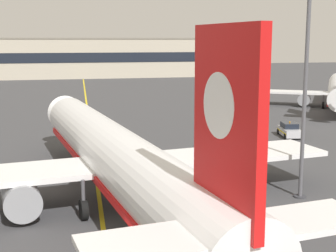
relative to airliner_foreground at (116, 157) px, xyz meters
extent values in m
cube|color=yellow|center=(-0.17, 19.95, -3.37)|extent=(8.70, 179.82, 0.01)
cylinder|color=white|center=(-0.02, 0.15, 0.13)|extent=(8.74, 36.18, 3.80)
cone|color=white|center=(-2.69, 19.26, 0.13)|extent=(3.93, 3.07, 3.61)
cube|color=red|center=(-0.02, 0.15, -0.91)|extent=(8.27, 33.32, 0.44)
cube|color=black|center=(-2.43, 17.38, 0.80)|extent=(2.97, 1.48, 0.60)
cube|color=white|center=(-0.10, 0.74, -0.72)|extent=(32.36, 9.18, 0.36)
cylinder|color=gray|center=(-6.11, -1.11, -1.94)|extent=(2.78, 3.88, 2.30)
cylinder|color=black|center=(-6.36, 0.72, -1.94)|extent=(1.96, 0.45, 1.95)
cylinder|color=gray|center=(6.18, 0.61, -1.94)|extent=(2.78, 3.88, 2.30)
cylinder|color=black|center=(5.92, 2.44, -1.94)|extent=(1.96, 0.45, 1.95)
cube|color=red|center=(2.16, -15.50, 4.68)|extent=(1.06, 4.81, 7.20)
cylinder|color=white|center=(2.12, -15.21, 5.40)|extent=(0.77, 2.44, 2.40)
cube|color=white|center=(2.25, -16.10, 0.99)|extent=(11.28, 4.29, 0.24)
cylinder|color=#4C4C51|center=(-2.02, 14.51, -1.89)|extent=(0.24, 0.24, 1.60)
cylinder|color=black|center=(-2.02, 14.51, -2.92)|extent=(0.52, 0.95, 0.90)
cylinder|color=#4C4C51|center=(-2.32, -2.19, -1.59)|extent=(0.24, 0.24, 1.60)
cylinder|color=black|center=(-2.32, -2.19, -2.72)|extent=(0.58, 1.34, 1.30)
cylinder|color=#4C4C51|center=(2.83, -1.48, -1.59)|extent=(0.24, 0.24, 1.60)
cylinder|color=black|center=(2.83, -1.48, -2.72)|extent=(0.58, 1.34, 1.30)
cylinder|color=gray|center=(36.90, 42.88, -2.13)|extent=(3.33, 3.70, 1.99)
cylinder|color=black|center=(37.73, 44.25, -2.13)|extent=(1.53, 1.02, 1.69)
cylinder|color=#4C4C51|center=(38.84, 40.07, -1.83)|extent=(0.21, 0.21, 1.39)
cylinder|color=black|center=(38.84, 40.07, -2.81)|extent=(0.88, 1.14, 1.13)
cylinder|color=#515156|center=(13.00, -1.12, 3.89)|extent=(0.28, 0.28, 14.51)
cylinder|color=#333338|center=(13.00, -1.12, -3.32)|extent=(0.90, 0.90, 0.10)
cube|color=#B7B7BC|center=(22.48, 19.46, -2.75)|extent=(2.57, 4.47, 0.84)
cube|color=black|center=(22.50, 19.56, -2.03)|extent=(2.00, 2.57, 0.60)
cylinder|color=orange|center=(22.48, 19.46, -1.65)|extent=(0.14, 0.14, 0.14)
cube|color=yellow|center=(22.48, 19.46, -2.75)|extent=(2.57, 4.27, 0.14)
cylinder|color=black|center=(21.92, 21.15, -3.05)|extent=(0.34, 0.67, 0.64)
cylinder|color=black|center=(23.64, 20.81, -3.05)|extent=(0.34, 0.67, 0.64)
cylinder|color=black|center=(21.32, 18.11, -3.05)|extent=(0.34, 0.67, 0.64)
cylinder|color=black|center=(23.05, 17.77, -3.05)|extent=(0.34, 0.67, 0.64)
cube|color=#B2A893|center=(-4.79, 116.79, 2.30)|extent=(114.69, 12.00, 11.34)
cube|color=black|center=(-4.79, 110.74, 2.70)|extent=(110.10, 0.12, 2.80)
cube|color=gray|center=(-4.79, 116.79, 8.17)|extent=(115.09, 12.40, 0.40)
camera|label=1|loc=(-3.72, -31.77, 7.72)|focal=52.45mm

